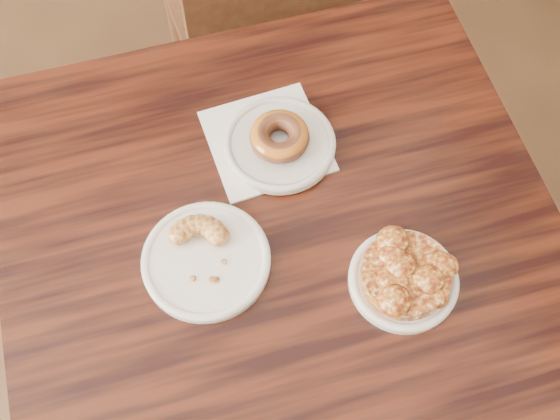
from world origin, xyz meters
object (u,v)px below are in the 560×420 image
object	(u,v)px
cafe_table	(282,324)
glazed_donut	(279,136)
apple_fritter	(406,273)
cruller_fragment	(205,255)

from	to	relation	value
cafe_table	glazed_donut	size ratio (longest dim) A/B	8.88
cafe_table	apple_fritter	size ratio (longest dim) A/B	4.86
cafe_table	cruller_fragment	world-z (taller)	cruller_fragment
cafe_table	glazed_donut	xyz separation A→B (m)	(0.04, 0.15, 0.41)
cruller_fragment	cafe_table	bearing A→B (deg)	-0.47
glazed_donut	cafe_table	bearing A→B (deg)	-105.70
cafe_table	glazed_donut	distance (m)	0.44
cafe_table	cruller_fragment	bearing A→B (deg)	-178.60
apple_fritter	cruller_fragment	xyz separation A→B (m)	(-0.25, 0.11, -0.01)
glazed_donut	cruller_fragment	bearing A→B (deg)	-136.04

